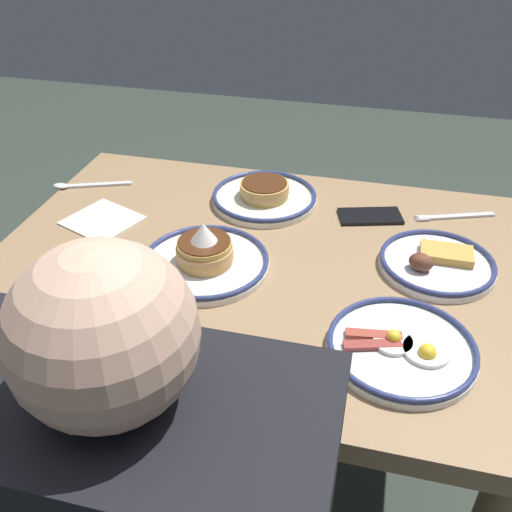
% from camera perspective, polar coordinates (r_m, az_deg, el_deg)
% --- Properties ---
extents(ground_plane, '(6.00, 6.00, 0.00)m').
position_cam_1_polar(ground_plane, '(1.71, 0.54, -20.99)').
color(ground_plane, '#313B32').
extents(dining_table, '(1.15, 0.82, 0.73)m').
position_cam_1_polar(dining_table, '(1.24, 0.70, -4.28)').
color(dining_table, '#937350').
rests_on(dining_table, ground_plane).
extents(plate_near_main, '(0.23, 0.23, 0.05)m').
position_cam_1_polar(plate_near_main, '(1.21, 17.67, -0.63)').
color(plate_near_main, white).
rests_on(plate_near_main, dining_table).
extents(plate_center_pancakes, '(0.26, 0.26, 0.05)m').
position_cam_1_polar(plate_center_pancakes, '(1.38, 0.85, 6.13)').
color(plate_center_pancakes, silver).
rests_on(plate_center_pancakes, dining_table).
extents(plate_far_companion, '(0.26, 0.26, 0.10)m').
position_cam_1_polar(plate_far_companion, '(1.15, -5.14, -0.21)').
color(plate_far_companion, white).
rests_on(plate_far_companion, dining_table).
extents(plate_far_side, '(0.25, 0.25, 0.04)m').
position_cam_1_polar(plate_far_side, '(0.99, 14.46, -8.91)').
color(plate_far_side, white).
rests_on(plate_far_side, dining_table).
extents(cell_phone, '(0.16, 0.11, 0.01)m').
position_cam_1_polar(cell_phone, '(1.35, 11.42, 3.95)').
color(cell_phone, black).
rests_on(cell_phone, dining_table).
extents(paper_napkin, '(0.19, 0.19, 0.00)m').
position_cam_1_polar(paper_napkin, '(1.36, -15.21, 3.48)').
color(paper_napkin, white).
rests_on(paper_napkin, dining_table).
extents(fork_near, '(0.18, 0.08, 0.01)m').
position_cam_1_polar(fork_near, '(1.40, 19.33, 3.78)').
color(fork_near, silver).
rests_on(fork_near, dining_table).
extents(butter_knife, '(0.21, 0.08, 0.01)m').
position_cam_1_polar(butter_knife, '(0.92, 3.72, -12.76)').
color(butter_knife, silver).
rests_on(butter_knife, dining_table).
extents(tea_spoon, '(0.19, 0.08, 0.01)m').
position_cam_1_polar(tea_spoon, '(1.52, -17.18, 6.82)').
color(tea_spoon, silver).
rests_on(tea_spoon, dining_table).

